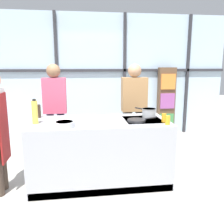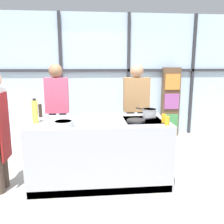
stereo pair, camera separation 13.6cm
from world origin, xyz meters
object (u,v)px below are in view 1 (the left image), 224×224
(spectator_center_left, at_px, (134,105))
(juice_glass_near, at_px, (168,120))
(mixing_bowl, at_px, (64,124))
(oil_bottle, at_px, (35,112))
(spectator_far_left, at_px, (55,105))
(frying_pan, at_px, (137,120))
(white_plate, at_px, (73,119))
(pepper_grinder, at_px, (39,111))
(juice_glass_far, at_px, (164,118))
(saucepan, at_px, (149,113))

(spectator_center_left, relative_size, juice_glass_near, 14.27)
(spectator_center_left, xyz_separation_m, mixing_bowl, (-1.17, -1.21, -0.01))
(oil_bottle, xyz_separation_m, juice_glass_near, (1.72, -0.28, -0.10))
(spectator_far_left, height_order, frying_pan, spectator_far_left)
(spectator_far_left, xyz_separation_m, white_plate, (0.32, -0.78, -0.07))
(spectator_far_left, relative_size, oil_bottle, 5.08)
(pepper_grinder, relative_size, juice_glass_near, 1.88)
(juice_glass_far, bearing_deg, frying_pan, 168.42)
(white_plate, relative_size, mixing_bowl, 0.89)
(spectator_center_left, bearing_deg, oil_bottle, 32.24)
(pepper_grinder, distance_m, juice_glass_near, 1.85)
(oil_bottle, height_order, juice_glass_far, oil_bottle)
(oil_bottle, bearing_deg, saucepan, 6.53)
(juice_glass_near, bearing_deg, pepper_grinder, 159.26)
(saucepan, bearing_deg, frying_pan, -133.99)
(saucepan, xyz_separation_m, white_plate, (-1.12, 0.02, -0.06))
(pepper_grinder, bearing_deg, spectator_far_left, 74.51)
(spectator_center_left, bearing_deg, saucepan, 93.00)
(oil_bottle, bearing_deg, white_plate, 23.35)
(saucepan, height_order, oil_bottle, oil_bottle)
(juice_glass_near, relative_size, juice_glass_far, 1.00)
(mixing_bowl, bearing_deg, spectator_center_left, 45.98)
(white_plate, relative_size, juice_glass_far, 2.00)
(oil_bottle, height_order, pepper_grinder, oil_bottle)
(spectator_far_left, distance_m, white_plate, 0.84)
(white_plate, distance_m, pepper_grinder, 0.52)
(mixing_bowl, distance_m, juice_glass_near, 1.33)
(saucepan, bearing_deg, mixing_bowl, -161.35)
(frying_pan, bearing_deg, oil_bottle, 177.23)
(juice_glass_far, bearing_deg, oil_bottle, 175.38)
(frying_pan, bearing_deg, white_plate, 162.86)
(white_plate, bearing_deg, oil_bottle, -156.65)
(white_plate, bearing_deg, saucepan, -1.18)
(frying_pan, xyz_separation_m, white_plate, (-0.88, 0.27, -0.01))
(saucepan, relative_size, white_plate, 1.46)
(spectator_far_left, distance_m, saucepan, 1.65)
(frying_pan, distance_m, white_plate, 0.92)
(pepper_grinder, relative_size, juice_glass_far, 1.88)
(oil_bottle, distance_m, juice_glass_far, 1.73)
(white_plate, bearing_deg, juice_glass_near, -21.38)
(juice_glass_far, bearing_deg, saucepan, 109.90)
(spectator_center_left, height_order, white_plate, spectator_center_left)
(juice_glass_far, bearing_deg, spectator_center_left, 98.04)
(pepper_grinder, bearing_deg, juice_glass_far, -16.57)
(oil_bottle, bearing_deg, spectator_far_left, 80.84)
(spectator_center_left, xyz_separation_m, saucepan, (0.04, -0.80, 0.02))
(spectator_center_left, xyz_separation_m, juice_glass_far, (0.16, -1.12, 0.01))
(spectator_far_left, distance_m, juice_glass_far, 1.92)
(spectator_far_left, xyz_separation_m, juice_glass_near, (1.56, -1.26, -0.02))
(frying_pan, bearing_deg, pepper_grinder, 162.17)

